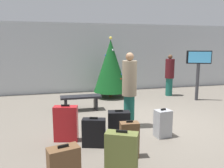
# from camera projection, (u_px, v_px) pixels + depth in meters

# --- Properties ---
(ground_plane) EXTENTS (16.00, 16.00, 0.00)m
(ground_plane) POSITION_uv_depth(u_px,v_px,m) (160.00, 123.00, 6.24)
(ground_plane) COLOR #665E54
(back_wall) EXTENTS (16.00, 0.20, 3.05)m
(back_wall) POSITION_uv_depth(u_px,v_px,m) (115.00, 58.00, 10.55)
(back_wall) COLOR #B7BCC1
(back_wall) RESTS_ON ground_plane
(holiday_tree) EXTENTS (1.37, 1.37, 2.43)m
(holiday_tree) POSITION_uv_depth(u_px,v_px,m) (111.00, 66.00, 9.10)
(holiday_tree) COLOR #4C3319
(holiday_tree) RESTS_ON ground_plane
(flight_info_kiosk) EXTENTS (0.86, 0.43, 1.89)m
(flight_info_kiosk) POSITION_uv_depth(u_px,v_px,m) (198.00, 66.00, 8.56)
(flight_info_kiosk) COLOR #333338
(flight_info_kiosk) RESTS_ON ground_plane
(waiting_bench) EXTENTS (1.30, 0.44, 0.48)m
(waiting_bench) POSITION_uv_depth(u_px,v_px,m) (81.00, 100.00, 7.37)
(waiting_bench) COLOR black
(waiting_bench) RESTS_ON ground_plane
(traveller_0) EXTENTS (0.49, 0.49, 1.71)m
(traveller_0) POSITION_uv_depth(u_px,v_px,m) (170.00, 74.00, 9.44)
(traveller_0) COLOR #19594C
(traveller_0) RESTS_ON ground_plane
(traveller_1) EXTENTS (0.39, 0.39, 1.92)m
(traveller_1) POSITION_uv_depth(u_px,v_px,m) (129.00, 88.00, 5.79)
(traveller_1) COLOR #19594C
(traveller_1) RESTS_ON ground_plane
(suitcase_0) EXTENTS (0.37, 0.23, 0.72)m
(suitcase_0) POSITION_uv_depth(u_px,v_px,m) (129.00, 140.00, 4.28)
(suitcase_0) COLOR brown
(suitcase_0) RESTS_ON ground_plane
(suitcase_1) EXTENTS (0.55, 0.35, 0.83)m
(suitcase_1) POSITION_uv_depth(u_px,v_px,m) (66.00, 124.00, 5.02)
(suitcase_1) COLOR #B2191E
(suitcase_1) RESTS_ON ground_plane
(suitcase_2) EXTENTS (0.51, 0.35, 0.67)m
(suitcase_2) POSITION_uv_depth(u_px,v_px,m) (64.00, 167.00, 3.38)
(suitcase_2) COLOR brown
(suitcase_2) RESTS_ON ground_plane
(suitcase_3) EXTENTS (0.52, 0.35, 0.64)m
(suitcase_3) POSITION_uv_depth(u_px,v_px,m) (94.00, 133.00, 4.74)
(suitcase_3) COLOR black
(suitcase_3) RESTS_ON ground_plane
(suitcase_4) EXTENTS (0.55, 0.38, 0.63)m
(suitcase_4) POSITION_uv_depth(u_px,v_px,m) (119.00, 124.00, 5.29)
(suitcase_4) COLOR black
(suitcase_4) RESTS_ON ground_plane
(suitcase_5) EXTENTS (0.38, 0.31, 0.67)m
(suitcase_5) POSITION_uv_depth(u_px,v_px,m) (163.00, 123.00, 5.25)
(suitcase_5) COLOR #9EA0A5
(suitcase_5) RESTS_ON ground_plane
(suitcase_6) EXTENTS (0.56, 0.43, 0.80)m
(suitcase_6) POSITION_uv_depth(u_px,v_px,m) (122.00, 156.00, 3.59)
(suitcase_6) COLOR #59602D
(suitcase_6) RESTS_ON ground_plane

